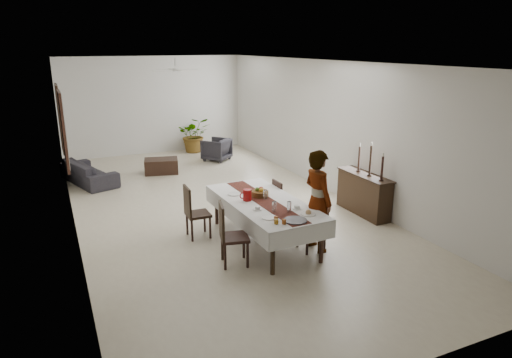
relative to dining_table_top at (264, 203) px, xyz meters
The scene contains 88 objects.
floor 2.30m from the dining_table_top, 94.53° to the left, with size 6.00×12.00×0.00m, color beige.
ceiling 3.26m from the dining_table_top, 94.53° to the left, with size 6.00×12.00×0.02m, color white.
wall_back 8.20m from the dining_table_top, 91.20° to the left, with size 6.00×0.02×3.20m, color silver.
wall_front 3.93m from the dining_table_top, 92.55° to the right, with size 6.00×0.02×3.20m, color silver.
wall_left 3.93m from the dining_table_top, 145.74° to the left, with size 0.02×12.00×3.20m, color silver.
wall_right 3.66m from the dining_table_top, 37.36° to the left, with size 0.02×12.00×3.20m, color silver.
dining_table_top is the anchor object (origin of this frame).
table_leg_fl 1.35m from the dining_table_top, 109.25° to the right, with size 0.07×0.07×0.74m, color black.
table_leg_fr 1.35m from the dining_table_top, 67.04° to the right, with size 0.07×0.07×0.74m, color black.
table_leg_bl 1.35m from the dining_table_top, 112.96° to the left, with size 0.07×0.07×0.74m, color black.
table_leg_br 1.35m from the dining_table_top, 70.75° to the left, with size 0.07×0.07×0.74m, color black.
tablecloth_top 0.03m from the dining_table_top, ahead, with size 1.25×2.73×0.01m, color silver.
tablecloth_drape_left 0.63m from the dining_table_top, behind, with size 0.01×2.73×0.32m, color silver.
tablecloth_drape_right 0.63m from the dining_table_top, ahead, with size 0.01×2.73×0.32m, color white.
tablecloth_drape_near 1.36m from the dining_table_top, 88.14° to the right, with size 1.25×0.01×0.32m, color silver.
tablecloth_drape_far 1.36m from the dining_table_top, 91.86° to the left, with size 1.25×0.01×0.32m, color silver.
table_runner 0.04m from the dining_table_top, ahead, with size 0.37×2.64×0.00m, color maroon.
red_pitcher 0.34m from the dining_table_top, 150.89° to the left, with size 0.16×0.16×0.21m, color #940B0A.
pitcher_handle 0.41m from the dining_table_top, 157.74° to the left, with size 0.13×0.13×0.02m, color maroon.
wine_glass_near 0.71m from the dining_table_top, 77.68° to the right, with size 0.07×0.07×0.18m, color silver.
wine_glass_mid 0.60m from the dining_table_top, 98.45° to the right, with size 0.07×0.07×0.18m, color silver.
wine_glass_far 0.15m from the dining_table_top, 46.86° to the left, with size 0.07×0.07×0.18m, color white.
teacup_right 0.71m from the dining_table_top, 61.58° to the right, with size 0.10×0.10×0.06m, color silver.
saucer_right 0.71m from the dining_table_top, 61.58° to the right, with size 0.16×0.16×0.01m, color white.
teacup_left 0.49m from the dining_table_top, 128.74° to the right, with size 0.10×0.10×0.06m, color silver.
saucer_left 0.49m from the dining_table_top, 128.74° to the right, with size 0.16×0.16×0.01m, color silver.
plate_near_right 1.01m from the dining_table_top, 68.01° to the right, with size 0.25×0.25×0.02m, color white.
bread_near_right 1.02m from the dining_table_top, 68.01° to the right, with size 0.10×0.10×0.10m, color tan.
plate_near_left 0.85m from the dining_table_top, 109.94° to the right, with size 0.25×0.25×0.02m, color white.
plate_far_left 0.67m from the dining_table_top, 122.05° to the left, with size 0.25×0.25×0.02m, color silver.
serving_tray 1.11m from the dining_table_top, 88.14° to the right, with size 0.38×0.38×0.02m, color #3F3F44.
jam_jar_a 1.17m from the dining_table_top, 99.66° to the right, with size 0.07×0.07×0.08m, color brown.
jam_jar_b 1.13m from the dining_table_top, 105.56° to the right, with size 0.07×0.07×0.08m, color #8A5B14.
jam_jar_c 1.02m from the dining_table_top, 104.50° to the right, with size 0.07×0.07×0.08m, color brown.
fruit_basket 0.28m from the dining_table_top, 80.55° to the left, with size 0.32×0.32×0.11m, color brown.
fruit_red 0.34m from the dining_table_top, 75.35° to the left, with size 0.10×0.10×0.10m, color maroon.
fruit_green 0.34m from the dining_table_top, 89.81° to the left, with size 0.08×0.08×0.08m, color #497422.
fruit_yellow 0.28m from the dining_table_top, 77.82° to the left, with size 0.09×0.09×0.09m, color gold.
chair_right_near_seat 0.96m from the dining_table_top, 46.99° to the right, with size 0.43×0.43×0.05m, color black.
chair_right_near_leg_fl 1.29m from the dining_table_top, 46.99° to the right, with size 0.04×0.04×0.43m, color black.
chair_right_near_leg_fr 1.09m from the dining_table_top, 31.58° to the right, with size 0.04×0.04×0.43m, color black.
chair_right_near_leg_bl 1.09m from the dining_table_top, 62.40° to the right, with size 0.04×0.04×0.43m, color black.
chair_right_near_leg_br 0.86m from the dining_table_top, 46.99° to the right, with size 0.04×0.04×0.43m, color black.
chair_right_near_back 1.06m from the dining_table_top, 39.42° to the right, with size 0.43×0.04×0.55m, color black.
chair_right_far_seat 0.88m from the dining_table_top, 56.74° to the left, with size 0.39×0.39×0.04m, color black.
chair_right_far_leg_fl 0.98m from the dining_table_top, 40.52° to the left, with size 0.04×0.04×0.38m, color black.
chair_right_far_leg_fr 1.17m from the dining_table_top, 54.39° to the left, with size 0.04×0.04×0.38m, color black.
chair_right_far_leg_bl 0.82m from the dining_table_top, 60.86° to the left, with size 0.04×0.04×0.38m, color black.
chair_right_far_leg_br 1.04m from the dining_table_top, 71.41° to the left, with size 0.04×0.04×0.38m, color black.
chair_right_far_back 0.92m from the dining_table_top, 47.53° to the left, with size 0.39×0.04×0.49m, color black.
chair_left_near_seat 1.08m from the dining_table_top, 143.49° to the right, with size 0.46×0.46×0.05m, color black.
chair_left_near_leg_fl 1.18m from the dining_table_top, 157.95° to the right, with size 0.05×0.05×0.45m, color black.
chair_left_near_leg_fr 1.41m from the dining_table_top, 144.46° to the right, with size 0.05×0.05×0.45m, color black.
chair_left_near_leg_bl 0.95m from the dining_table_top, 141.87° to the right, with size 0.05×0.05×0.45m, color black.
chair_left_near_leg_br 1.22m from the dining_table_top, 129.61° to the right, with size 0.05×0.05×0.45m, color black.
chair_left_near_back 1.18m from the dining_table_top, 151.16° to the right, with size 0.46×0.04×0.58m, color black.
chair_left_far_seat 1.31m from the dining_table_top, 145.08° to the left, with size 0.43×0.43×0.05m, color black.
chair_left_far_leg_fl 1.61m from the dining_table_top, 143.24° to the left, with size 0.04×0.04×0.43m, color black.
chair_left_far_leg_fr 1.45m from the dining_table_top, 155.62° to the left, with size 0.04×0.04×0.43m, color black.
chair_left_far_leg_bl 1.36m from the dining_table_top, 133.73° to the left, with size 0.04×0.04×0.43m, color black.
chair_left_far_leg_br 1.16m from the dining_table_top, 147.81° to the left, with size 0.04×0.04×0.43m, color black.
chair_left_far_back 1.44m from the dining_table_top, 149.44° to the left, with size 0.43×0.04×0.55m, color black.
woman 1.00m from the dining_table_top, 43.18° to the right, with size 0.67×0.44×1.83m, color #9A9BA2.
sideboard_body 2.67m from the dining_table_top, ahead, with size 0.38×1.43×0.86m, color black.
sideboard_top 2.65m from the dining_table_top, ahead, with size 0.42×1.49×0.03m, color black.
candlestick_near_base 2.61m from the dining_table_top, ahead, with size 0.10×0.10×0.03m, color black.
candlestick_near_shaft 2.64m from the dining_table_top, ahead, with size 0.05×0.05×0.48m, color black.
candlestick_near_candle 2.69m from the dining_table_top, ahead, with size 0.03×0.03×0.08m, color beige.
candlestick_mid_base 2.63m from the dining_table_top, ahead, with size 0.10×0.10×0.03m, color black.
candlestick_mid_shaft 2.67m from the dining_table_top, ahead, with size 0.05×0.05×0.62m, color black.
candlestick_mid_candle 2.75m from the dining_table_top, ahead, with size 0.03×0.03×0.08m, color silver.
candlestick_far_base 2.70m from the dining_table_top, 14.68° to the left, with size 0.10×0.10×0.03m, color black.
candlestick_far_shaft 2.73m from the dining_table_top, 14.68° to the left, with size 0.05×0.05×0.53m, color black.
candlestick_far_candle 2.79m from the dining_table_top, 14.68° to the left, with size 0.03×0.03×0.08m, color beige.
sofa 5.98m from the dining_table_top, 115.94° to the left, with size 2.04×0.80×0.60m, color #2B272D.
armchair 6.42m from the dining_table_top, 78.10° to the left, with size 0.75×0.77×0.70m, color #2B282D.
coffee_table 5.57m from the dining_table_top, 96.53° to the left, with size 0.93×0.62×0.41m, color black.
potted_plant 7.78m from the dining_table_top, 82.29° to the left, with size 1.08×0.93×1.20m, color #345E25.
mirror_frame_near 5.43m from the dining_table_top, 125.68° to the left, with size 0.06×1.05×1.85m, color black.
mirror_glass_near 5.41m from the dining_table_top, 125.38° to the left, with size 0.01×0.90×1.70m, color white.
mirror_frame_far 7.23m from the dining_table_top, 115.86° to the left, with size 0.06×1.05×1.85m, color black.
mirror_glass_far 7.21m from the dining_table_top, 115.61° to the left, with size 0.01×0.90×1.70m, color white.
fan_rod 5.67m from the dining_table_top, 91.90° to the left, with size 0.04×0.04×0.20m, color beige.
fan_hub 5.59m from the dining_table_top, 91.90° to the left, with size 0.16×0.16×0.08m, color silver.
fan_blade_n 5.91m from the dining_table_top, 91.78° to the left, with size 0.10×0.55×0.01m, color white.
fan_blade_s 5.26m from the dining_table_top, 92.04° to the left, with size 0.10×0.55×0.01m, color white.
fan_blade_e 5.59m from the dining_table_top, 88.01° to the left, with size 0.55×0.10×0.01m, color white.
fan_blade_w 5.61m from the dining_table_top, 95.77° to the left, with size 0.55×0.10×0.01m, color white.
Camera 1 is at (-3.24, -9.27, 3.55)m, focal length 32.00 mm.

